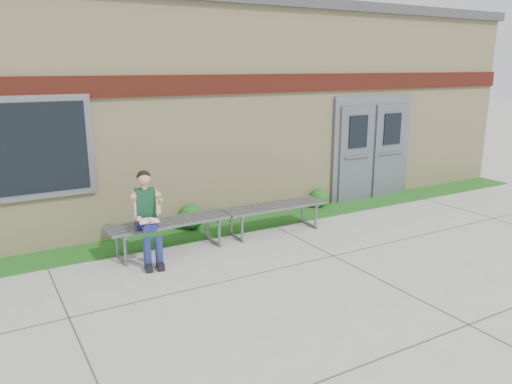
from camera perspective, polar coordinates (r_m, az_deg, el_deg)
ground at (r=7.13m, az=5.00°, el=-10.06°), size 80.00×80.00×0.00m
grass_strip at (r=9.22m, az=-4.31°, el=-4.25°), size 16.00×0.80×0.02m
school_building at (r=11.92m, az=-11.73°, el=9.98°), size 16.20×6.22×4.20m
bench_left at (r=8.15m, az=-9.93°, el=-4.08°), size 1.99×0.60×0.51m
bench_right at (r=8.99m, az=2.10°, el=-2.21°), size 1.92×0.58×0.50m
girl at (r=7.73m, az=-12.32°, el=-2.47°), size 0.48×0.83×1.39m
shrub_mid at (r=9.20m, az=-7.40°, el=-2.78°), size 0.46×0.46×0.46m
shrub_east at (r=10.61m, az=7.16°, el=-0.69°), size 0.39×0.39×0.39m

